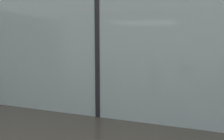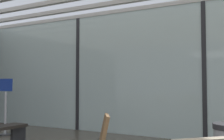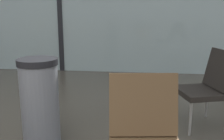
# 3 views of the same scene
# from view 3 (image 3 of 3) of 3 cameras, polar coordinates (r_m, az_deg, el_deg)

# --- Properties ---
(lounge_chair_4) EXTENTS (0.64, 0.61, 0.87)m
(lounge_chair_4) POSITION_cam_3_polar(r_m,az_deg,el_deg) (3.09, 20.49, -2.85)
(lounge_chair_4) COLOR #28231E
(lounge_chair_4) RESTS_ON ground
(lounge_chair_6) EXTENTS (0.54, 0.58, 0.87)m
(lounge_chair_6) POSITION_cam_3_polar(r_m,az_deg,el_deg) (1.80, 7.28, -13.60)
(lounge_chair_6) COLOR brown
(lounge_chair_6) RESTS_ON ground
(trash_bin) EXTENTS (0.38, 0.38, 0.86)m
(trash_bin) POSITION_cam_3_polar(r_m,az_deg,el_deg) (2.60, -15.57, -6.87)
(trash_bin) COLOR slate
(trash_bin) RESTS_ON ground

